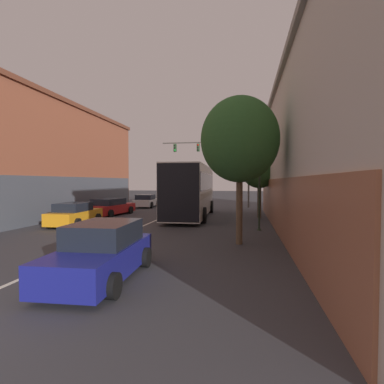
{
  "coord_description": "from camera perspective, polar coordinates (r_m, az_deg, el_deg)",
  "views": [
    {
      "loc": [
        5.87,
        -2.7,
        2.59
      ],
      "look_at": [
        2.46,
        16.32,
        1.91
      ],
      "focal_mm": 28.0,
      "sensor_mm": 36.0,
      "label": 1
    }
  ],
  "objects": [
    {
      "name": "street_tree_far",
      "position": [
        21.84,
        12.73,
        4.73
      ],
      "size": [
        2.82,
        2.54,
        5.22
      ],
      "color": "brown",
      "rests_on": "ground_plane"
    },
    {
      "name": "bus",
      "position": [
        21.78,
        -0.24,
        0.64
      ],
      "size": [
        3.13,
        10.29,
        3.7
      ],
      "rotation": [
        0.0,
        0.0,
        1.61
      ],
      "color": "silver",
      "rests_on": "ground_plane"
    },
    {
      "name": "parked_car_left_near",
      "position": [
        19.07,
        -21.44,
        -4.01
      ],
      "size": [
        1.96,
        3.95,
        1.34
      ],
      "rotation": [
        0.0,
        0.0,
        1.6
      ],
      "color": "orange",
      "rests_on": "ground_plane"
    },
    {
      "name": "parked_car_left_far",
      "position": [
        30.51,
        -8.8,
        -1.72
      ],
      "size": [
        2.17,
        3.91,
        1.28
      ],
      "rotation": [
        0.0,
        0.0,
        1.64
      ],
      "color": "silver",
      "rests_on": "ground_plane"
    },
    {
      "name": "hatchback_foreground",
      "position": [
        8.48,
        -16.79,
        -11.0
      ],
      "size": [
        2.06,
        4.1,
        1.49
      ],
      "rotation": [
        0.0,
        0.0,
        1.61
      ],
      "color": "navy",
      "rests_on": "ground_plane"
    },
    {
      "name": "parked_car_left_mid",
      "position": [
        23.87,
        -15.34,
        -2.79
      ],
      "size": [
        2.49,
        4.87,
        1.29
      ],
      "rotation": [
        0.0,
        0.0,
        1.45
      ],
      "color": "red",
      "rests_on": "ground_plane"
    },
    {
      "name": "traffic_signal_gantry",
      "position": [
        30.49,
        5.23,
        6.81
      ],
      "size": [
        8.93,
        0.36,
        6.89
      ],
      "color": "#514C47",
      "rests_on": "ground_plane"
    },
    {
      "name": "building_left_brick",
      "position": [
        24.32,
        -30.53,
        5.76
      ],
      "size": [
        7.19,
        24.27,
        8.37
      ],
      "color": "#995138",
      "rests_on": "ground_plane"
    },
    {
      "name": "lane_center_line",
      "position": [
        19.57,
        -7.42,
        -5.6
      ],
      "size": [
        0.14,
        43.59,
        0.01
      ],
      "color": "silver",
      "rests_on": "ground_plane"
    },
    {
      "name": "building_right_storefront",
      "position": [
        16.86,
        31.48,
        6.62
      ],
      "size": [
        9.33,
        24.08,
        7.82
      ],
      "color": "beige",
      "rests_on": "ground_plane"
    },
    {
      "name": "street_lamp",
      "position": [
        16.16,
        12.73,
        1.56
      ],
      "size": [
        0.33,
        0.33,
        4.14
      ],
      "color": "#233323",
      "rests_on": "ground_plane"
    },
    {
      "name": "street_tree_near",
      "position": [
        12.58,
        9.08,
        9.79
      ],
      "size": [
        3.21,
        2.89,
        6.08
      ],
      "color": "brown",
      "rests_on": "ground_plane"
    }
  ]
}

